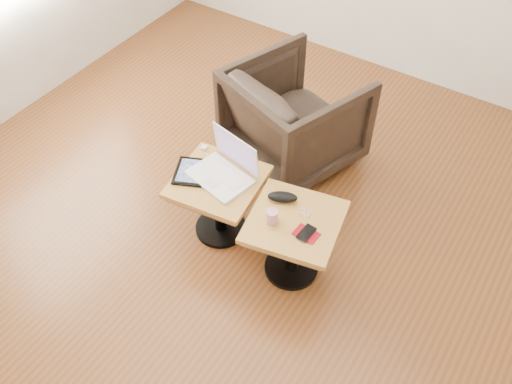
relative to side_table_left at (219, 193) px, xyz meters
The scene contains 11 objects.
room_shell 1.03m from the side_table_left, ahead, with size 4.52×4.52×2.71m.
side_table_left is the anchor object (origin of this frame).
side_table_right 0.54m from the side_table_left, ahead, with size 0.59×0.59×0.46m.
laptop 0.18m from the side_table_left, 74.63° to the left, with size 0.41×0.35×0.26m.
tablet 0.21m from the side_table_left, 166.67° to the right, with size 0.26×0.29×0.02m.
charging_adapter 0.31m from the side_table_left, 142.69° to the left, with size 0.04×0.04×0.02m, color white.
glasses_case 0.44m from the side_table_left, ahead, with size 0.17×0.08×0.05m, color black.
striped_cup 0.48m from the side_table_left, 12.91° to the right, with size 0.07×0.07×0.08m, color #BB3D4F.
earbuds_tangle 0.58m from the side_table_left, ahead, with size 0.07×0.05×0.01m.
phone_on_sleeve 0.66m from the side_table_left, ahead, with size 0.14×0.12×0.02m.
armchair 0.85m from the side_table_left, 87.43° to the left, with size 0.78×0.80×0.73m, color black.
Camera 1 is at (1.28, -1.88, 2.87)m, focal length 40.00 mm.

